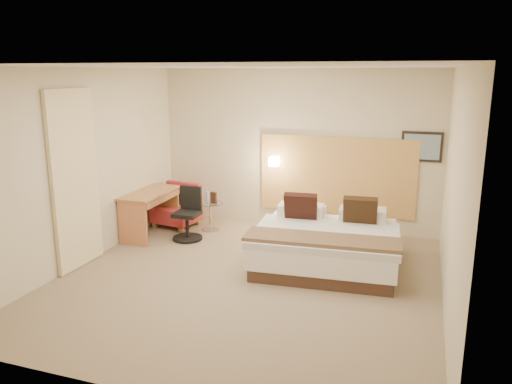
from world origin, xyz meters
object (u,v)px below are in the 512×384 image
(lounge_chair, at_px, (178,209))
(side_table, at_px, (210,215))
(bed, at_px, (327,243))
(desk, at_px, (151,201))
(desk_chair, at_px, (188,218))

(lounge_chair, bearing_deg, side_table, -7.54)
(bed, height_order, desk, bed)
(desk, relative_size, desk_chair, 1.41)
(lounge_chair, height_order, desk_chair, desk_chair)
(lounge_chair, distance_m, desk_chair, 0.80)
(lounge_chair, distance_m, desk, 0.71)
(side_table, height_order, desk_chair, desk_chair)
(bed, xyz_separation_m, desk_chair, (-2.32, 0.33, 0.04))
(desk, bearing_deg, lounge_chair, 76.09)
(side_table, xyz_separation_m, desk, (-0.81, -0.54, 0.31))
(bed, relative_size, side_table, 3.89)
(lounge_chair, relative_size, desk_chair, 0.93)
(desk, distance_m, desk_chair, 0.70)
(bed, xyz_separation_m, desk, (-2.98, 0.33, 0.27))
(desk, bearing_deg, bed, -6.23)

